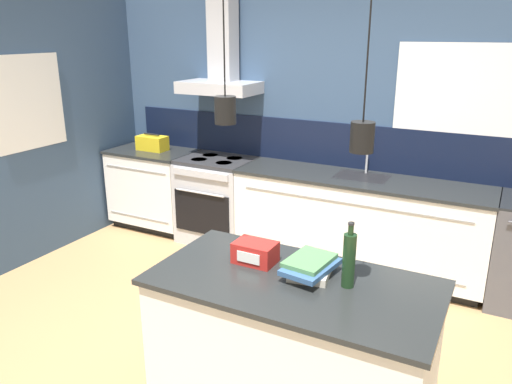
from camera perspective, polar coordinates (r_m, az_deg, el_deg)
The scene contains 11 objects.
ground_plane at distance 3.82m, azimuth -4.25°, elevation -17.16°, with size 16.00×16.00×0.00m, color #A87F51.
wall_back at distance 5.02m, azimuth 6.92°, elevation 8.23°, with size 5.60×2.57×2.60m.
wall_left at distance 5.36m, azimuth -23.22°, elevation 7.00°, with size 0.08×3.80×2.60m.
counter_run_left at distance 5.87m, azimuth -11.43°, elevation 0.45°, with size 0.95×0.64×0.91m.
counter_run_sink at distance 4.80m, azimuth 11.50°, elevation -3.53°, with size 2.34×0.64×1.28m.
oven_range at distance 5.39m, azimuth -4.41°, elevation -0.88°, with size 0.76×0.66×0.91m.
kitchen_island at distance 2.98m, azimuth 4.09°, elevation -17.69°, with size 1.56×0.81×0.91m.
bottle_on_island at distance 2.65m, azimuth 10.58°, elevation -7.58°, with size 0.07×0.07×0.36m.
book_stack at distance 2.78m, azimuth 6.23°, elevation -8.49°, with size 0.27×0.36×0.10m.
red_supply_box at distance 2.90m, azimuth -0.09°, elevation -6.91°, with size 0.24×0.17×0.12m.
yellow_toolbox at distance 5.74m, azimuth -11.77°, elevation 5.50°, with size 0.34×0.18×0.19m.
Camera 1 is at (1.68, -2.63, 2.19)m, focal length 35.00 mm.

